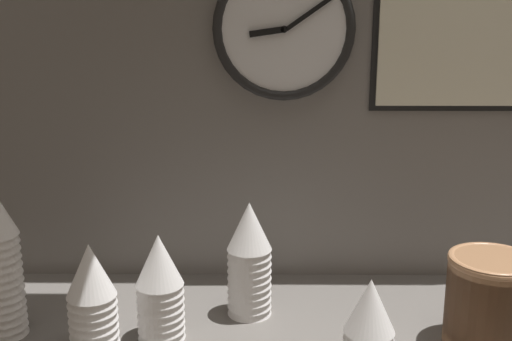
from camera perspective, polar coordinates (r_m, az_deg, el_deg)
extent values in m
cube|color=slate|center=(1.26, 4.92, -14.67)|extent=(1.60, 0.56, 0.04)
cube|color=slate|center=(1.37, 4.59, 11.62)|extent=(1.60, 0.03, 1.05)
cone|color=white|center=(1.29, -0.59, -10.65)|extent=(0.09, 0.09, 0.10)
cone|color=white|center=(1.28, -0.59, -10.04)|extent=(0.09, 0.09, 0.10)
cone|color=white|center=(1.27, -0.59, -9.43)|extent=(0.09, 0.09, 0.10)
cone|color=white|center=(1.27, -0.59, -8.80)|extent=(0.09, 0.09, 0.10)
cone|color=white|center=(1.26, -0.59, -8.18)|extent=(0.09, 0.09, 0.10)
cone|color=white|center=(1.25, -0.59, -7.54)|extent=(0.09, 0.09, 0.10)
cone|color=white|center=(1.25, -0.60, -6.91)|extent=(0.09, 0.09, 0.10)
cone|color=white|center=(1.24, -0.60, -6.26)|extent=(0.09, 0.09, 0.10)
cone|color=white|center=(1.24, -0.60, -5.61)|extent=(0.09, 0.09, 0.10)
cone|color=white|center=(1.23, -0.60, -4.96)|extent=(0.09, 0.09, 0.10)
cone|color=white|center=(1.20, -14.21, -13.21)|extent=(0.09, 0.09, 0.10)
cone|color=white|center=(1.19, -14.26, -12.56)|extent=(0.09, 0.09, 0.10)
cone|color=white|center=(1.18, -14.31, -11.92)|extent=(0.09, 0.09, 0.10)
cone|color=white|center=(1.18, -14.35, -11.26)|extent=(0.09, 0.09, 0.10)
cone|color=white|center=(1.17, -14.40, -10.60)|extent=(0.09, 0.09, 0.10)
cone|color=white|center=(1.16, -14.45, -9.92)|extent=(0.09, 0.09, 0.10)
cone|color=white|center=(1.16, -14.50, -9.25)|extent=(0.09, 0.09, 0.10)
cone|color=white|center=(1.15, -14.55, -8.56)|extent=(0.09, 0.09, 0.10)
cone|color=white|center=(1.21, -8.44, -12.45)|extent=(0.09, 0.09, 0.10)
cone|color=white|center=(1.21, -8.46, -11.81)|extent=(0.09, 0.09, 0.10)
cone|color=white|center=(1.20, -8.49, -11.17)|extent=(0.09, 0.09, 0.10)
cone|color=white|center=(1.19, -8.52, -10.52)|extent=(0.09, 0.09, 0.10)
cone|color=white|center=(1.19, -8.55, -9.87)|extent=(0.09, 0.09, 0.10)
cone|color=white|center=(1.18, -8.58, -9.20)|extent=(0.09, 0.09, 0.10)
cone|color=white|center=(1.18, -8.60, -8.53)|extent=(0.09, 0.09, 0.10)
cone|color=white|center=(1.17, -8.63, -7.85)|extent=(0.09, 0.09, 0.10)
cone|color=white|center=(1.30, -21.62, -11.48)|extent=(0.09, 0.09, 0.10)
cone|color=white|center=(1.29, -21.68, -10.88)|extent=(0.09, 0.09, 0.10)
cone|color=white|center=(1.29, -21.74, -10.27)|extent=(0.09, 0.09, 0.10)
cone|color=white|center=(1.28, -21.81, -9.66)|extent=(0.09, 0.09, 0.10)
cone|color=white|center=(1.14, 9.98, -14.44)|extent=(0.09, 0.09, 0.10)
cone|color=white|center=(1.13, 10.02, -13.77)|extent=(0.09, 0.09, 0.10)
cone|color=white|center=(1.13, 10.05, -13.10)|extent=(0.09, 0.09, 0.10)
cone|color=white|center=(1.12, 10.09, -12.42)|extent=(0.09, 0.09, 0.10)
cone|color=white|center=(1.11, 10.12, -11.73)|extent=(0.09, 0.09, 0.10)
cylinder|color=#996B47|center=(1.26, 19.76, -13.39)|extent=(0.15, 0.15, 0.04)
cylinder|color=#996B47|center=(1.25, 19.84, -12.56)|extent=(0.15, 0.15, 0.04)
cylinder|color=#996B47|center=(1.25, 19.93, -11.71)|extent=(0.15, 0.15, 0.04)
cylinder|color=#996B47|center=(1.24, 20.01, -10.86)|extent=(0.15, 0.15, 0.04)
cylinder|color=#996B47|center=(1.23, 20.10, -10.00)|extent=(0.15, 0.15, 0.04)
cylinder|color=#996B47|center=(1.22, 20.18, -9.12)|extent=(0.15, 0.15, 0.04)
cylinder|color=#996B47|center=(1.21, 20.27, -8.23)|extent=(0.15, 0.15, 0.04)
torus|color=tan|center=(1.21, 20.33, -7.57)|extent=(0.16, 0.16, 0.02)
cylinder|color=white|center=(1.34, 2.49, 12.46)|extent=(0.28, 0.02, 0.28)
torus|color=black|center=(1.33, 2.51, 12.45)|extent=(0.29, 0.02, 0.29)
cube|color=black|center=(1.32, 0.96, 12.23)|extent=(0.07, 0.01, 0.02)
cube|color=black|center=(1.32, 4.54, 13.77)|extent=(0.10, 0.01, 0.07)
cylinder|color=black|center=(1.32, 2.51, 12.44)|extent=(0.01, 0.01, 0.01)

